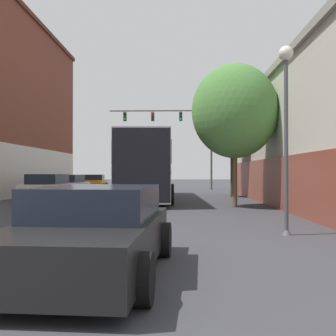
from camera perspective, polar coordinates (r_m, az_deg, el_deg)
name	(u,v)px	position (r m, az deg, el deg)	size (l,w,h in m)	color
lane_center_line	(118,201)	(21.37, -7.28, -4.74)	(0.14, 47.78, 0.01)	silver
bus	(148,165)	(22.48, -2.99, 0.37)	(3.14, 13.04, 3.43)	#B7B7BC
hatchback_foreground	(94,232)	(6.19, -10.65, -9.07)	(2.33, 4.39, 1.33)	black
parked_car_left_near	(69,185)	(27.49, -14.16, -2.44)	(2.26, 4.04, 1.37)	silver
parked_car_left_far	(94,182)	(35.05, -10.70, -2.07)	(2.37, 4.08, 1.33)	orange
parked_car_left_distant	(49,188)	(22.61, -16.93, -2.75)	(2.15, 4.56, 1.44)	silver
traffic_signal_gantry	(178,128)	(35.16, 1.51, 5.81)	(9.17, 0.36, 7.33)	#514C47
street_lamp	(286,115)	(10.19, 16.77, 7.32)	(0.36, 0.36, 4.67)	#47474C
street_tree_near	(235,111)	(17.75, 9.66, 8.15)	(3.80, 3.42, 6.34)	brown
street_tree_far	(232,124)	(24.84, 9.29, 6.36)	(3.72, 3.35, 6.61)	#3D2D1E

